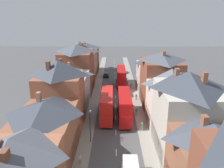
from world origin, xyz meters
TOP-DOWN VIEW (x-y plane):
  - pavement_left at (-5.10, 38.00)m, footprint 2.20×104.00m
  - pavement_right at (5.10, 38.00)m, footprint 2.20×104.00m
  - centre_line_dashes at (0.00, 36.00)m, footprint 0.14×97.80m
  - terrace_row_left at (-10.18, 27.91)m, footprint 8.00×80.33m
  - terrace_row_right at (10.19, 16.07)m, footprint 8.00×56.96m
  - double_decker_bus_lead at (-1.81, 24.28)m, footprint 2.74×10.80m
  - double_decker_bus_mid_street at (1.79, 45.33)m, footprint 2.74×10.80m
  - double_decker_bus_far_approaching at (1.79, 23.71)m, footprint 2.74×10.80m
  - car_near_blue at (1.80, 65.60)m, footprint 1.90×4.27m
  - car_parked_left_a at (-3.10, 54.70)m, footprint 1.90×3.83m
  - car_parked_right_a at (3.10, 60.16)m, footprint 1.90×4.08m
  - pedestrian_near_right at (-5.18, 9.00)m, footprint 0.36×0.22m
  - pedestrian_mid_left at (4.74, 18.45)m, footprint 0.36×0.22m
  - pedestrian_mid_right at (4.40, 24.84)m, footprint 0.36×0.22m
  - pedestrian_far_left at (5.17, 33.53)m, footprint 0.36×0.22m
  - pedestrian_far_right at (4.56, 42.52)m, footprint 0.36×0.22m
  - street_lamp at (-4.25, 14.83)m, footprint 0.20×1.12m

SIDE VIEW (x-z plane):
  - centre_line_dashes at x=0.00m, z-range 0.00..0.01m
  - pavement_left at x=-5.10m, z-range 0.00..0.14m
  - pavement_right at x=5.10m, z-range 0.00..0.14m
  - car_parked_left_a at x=-3.10m, z-range 0.01..1.60m
  - car_near_blue at x=1.80m, z-range 0.01..1.62m
  - car_parked_right_a at x=3.10m, z-range 0.01..1.66m
  - pedestrian_near_right at x=-5.18m, z-range 0.23..1.84m
  - pedestrian_mid_left at x=4.74m, z-range 0.23..1.84m
  - pedestrian_mid_right at x=4.40m, z-range 0.23..1.84m
  - pedestrian_far_left at x=5.17m, z-range 0.23..1.84m
  - pedestrian_far_right at x=4.56m, z-range 0.23..1.84m
  - double_decker_bus_lead at x=-1.81m, z-range 0.17..5.47m
  - double_decker_bus_mid_street at x=1.79m, z-range 0.17..5.47m
  - double_decker_bus_far_approaching at x=1.79m, z-range 0.17..5.47m
  - street_lamp at x=-4.25m, z-range 0.49..5.99m
  - terrace_row_left at x=-10.18m, z-range -1.02..12.19m
  - terrace_row_right at x=10.19m, z-range -0.77..12.66m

